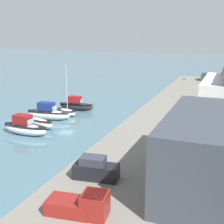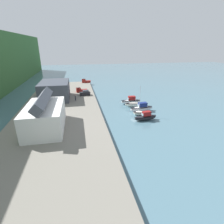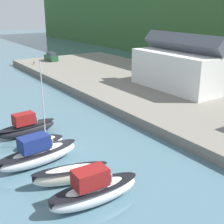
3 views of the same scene
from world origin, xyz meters
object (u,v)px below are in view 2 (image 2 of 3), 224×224
at_px(pickup_truck_1, 86,81).
at_px(moored_boat_1, 140,113).
at_px(moored_boat_2, 142,108).
at_px(parked_car_0, 85,93).
at_px(moored_boat_0, 145,117).
at_px(moored_boat_3, 134,105).
at_px(person_on_quay, 75,98).
at_px(moored_boat_4, 131,101).
at_px(pickup_truck_0, 81,90).

bearing_deg(pickup_truck_1, moored_boat_1, -156.87).
xyz_separation_m(moored_boat_2, parked_car_0, (19.12, 17.50, 1.03)).
xyz_separation_m(moored_boat_0, moored_boat_2, (7.35, -1.48, 0.11)).
distance_m(moored_boat_3, person_on_quay, 21.92).
xyz_separation_m(moored_boat_4, pickup_truck_0, (16.83, 17.86, 0.92)).
xyz_separation_m(moored_boat_4, parked_car_0, (11.02, 16.29, 1.02)).
relative_size(moored_boat_2, moored_boat_3, 1.21).
relative_size(moored_boat_2, moored_boat_4, 1.08).
bearing_deg(pickup_truck_0, parked_car_0, -171.78).
height_order(moored_boat_2, pickup_truck_1, pickup_truck_1).
bearing_deg(pickup_truck_1, moored_boat_4, -151.79).
relative_size(moored_boat_1, moored_boat_2, 1.13).
bearing_deg(moored_boat_4, person_on_quay, 79.63).
distance_m(moored_boat_2, moored_boat_3, 4.73).
bearing_deg(person_on_quay, moored_boat_3, -111.05).
relative_size(moored_boat_3, person_on_quay, 3.09).
distance_m(moored_boat_0, pickup_truck_1, 55.02).
distance_m(parked_car_0, person_on_quay, 7.71).
bearing_deg(moored_boat_1, moored_boat_0, -162.96).
bearing_deg(pickup_truck_0, person_on_quay, 162.51).
relative_size(moored_boat_0, pickup_truck_1, 1.41).
xyz_separation_m(moored_boat_2, moored_boat_3, (4.62, 0.99, -0.25)).
bearing_deg(pickup_truck_1, moored_boat_2, -153.92).
height_order(moored_boat_1, pickup_truck_0, moored_boat_1).
relative_size(parked_car_0, pickup_truck_0, 0.89).
bearing_deg(parked_car_0, pickup_truck_0, 7.81).
height_order(moored_boat_2, moored_boat_3, moored_boat_2).
distance_m(moored_boat_1, person_on_quay, 25.18).
xyz_separation_m(parked_car_0, pickup_truck_1, (26.64, -1.64, -0.10)).
bearing_deg(moored_boat_1, pickup_truck_1, 30.39).
xyz_separation_m(moored_boat_1, pickup_truck_0, (28.05, 17.39, 1.33)).
bearing_deg(moored_boat_0, moored_boat_1, -2.42).
bearing_deg(moored_boat_4, pickup_truck_1, 23.10).
height_order(moored_boat_1, moored_boat_2, moored_boat_1).
distance_m(parked_car_0, pickup_truck_0, 6.02).
relative_size(moored_boat_1, pickup_truck_1, 1.85).
relative_size(parked_car_0, pickup_truck_1, 0.89).
bearing_deg(moored_boat_1, moored_boat_3, 9.06).
xyz_separation_m(moored_boat_2, pickup_truck_0, (24.93, 19.08, 0.93)).
bearing_deg(person_on_quay, parked_car_0, -30.40).
relative_size(moored_boat_3, pickup_truck_1, 1.34).
bearing_deg(moored_boat_4, pickup_truck_0, 48.55).
relative_size(moored_boat_3, parked_car_0, 1.51).
bearing_deg(moored_boat_3, moored_boat_2, -154.33).
relative_size(moored_boat_0, parked_car_0, 1.59).
distance_m(moored_boat_3, parked_car_0, 22.01).
bearing_deg(pickup_truck_0, moored_boat_0, -158.31).
bearing_deg(moored_boat_2, pickup_truck_1, 13.45).
height_order(moored_boat_4, person_on_quay, person_on_quay).
bearing_deg(person_on_quay, pickup_truck_1, -9.46).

